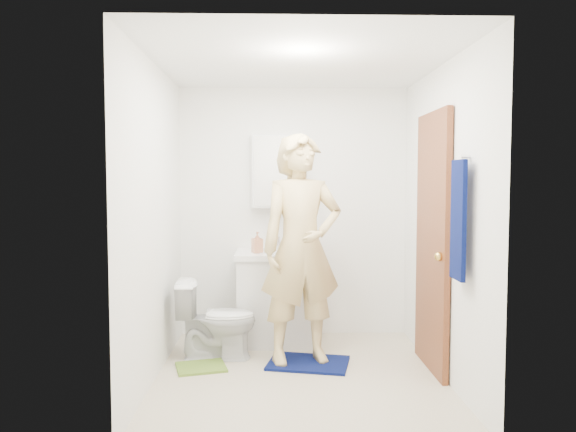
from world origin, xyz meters
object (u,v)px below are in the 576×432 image
object	(u,v)px
medicine_cabinet	(278,171)
towel	(458,220)
man	(301,248)
toilet	(217,319)
soap_dispenser	(257,242)
vanity_cabinet	(279,300)
toothbrush_cup	(293,246)

from	to	relation	value
medicine_cabinet	towel	xyz separation A→B (m)	(1.18, -1.71, -0.35)
medicine_cabinet	man	xyz separation A→B (m)	(0.18, -0.84, -0.64)
toilet	man	bearing A→B (deg)	-103.79
toilet	soap_dispenser	bearing A→B (deg)	-41.54
vanity_cabinet	medicine_cabinet	xyz separation A→B (m)	(0.00, 0.22, 1.20)
vanity_cabinet	medicine_cabinet	distance (m)	1.22
towel	toothbrush_cup	bearing A→B (deg)	123.74
towel	medicine_cabinet	bearing A→B (deg)	124.61
towel	soap_dispenser	distance (m)	2.00
soap_dispenser	man	size ratio (longest dim) A/B	0.10
vanity_cabinet	soap_dispenser	world-z (taller)	soap_dispenser
toilet	toothbrush_cup	distance (m)	1.03
man	soap_dispenser	bearing A→B (deg)	109.44
towel	toilet	world-z (taller)	towel
vanity_cabinet	soap_dispenser	distance (m)	0.58
towel	man	distance (m)	1.35
toothbrush_cup	toilet	bearing A→B (deg)	-141.18
vanity_cabinet	man	world-z (taller)	man
toilet	toothbrush_cup	xyz separation A→B (m)	(0.67, 0.54, 0.56)
medicine_cabinet	vanity_cabinet	bearing A→B (deg)	-90.00
towel	soap_dispenser	world-z (taller)	towel
toilet	soap_dispenser	distance (m)	0.81
vanity_cabinet	toothbrush_cup	xyz separation A→B (m)	(0.14, 0.07, 0.49)
medicine_cabinet	man	distance (m)	1.08
vanity_cabinet	toilet	distance (m)	0.71
medicine_cabinet	toothbrush_cup	world-z (taller)	medicine_cabinet
medicine_cabinet	towel	bearing A→B (deg)	-55.39
medicine_cabinet	towel	world-z (taller)	medicine_cabinet
towel	toothbrush_cup	world-z (taller)	towel
soap_dispenser	toothbrush_cup	size ratio (longest dim) A/B	1.75
toilet	man	distance (m)	0.96
medicine_cabinet	toilet	bearing A→B (deg)	-127.54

